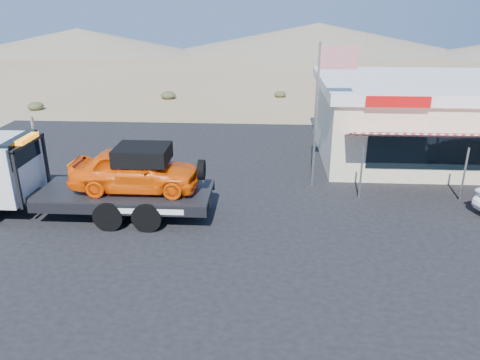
{
  "coord_description": "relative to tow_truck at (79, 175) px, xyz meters",
  "views": [
    {
      "loc": [
        2.71,
        -14.38,
        7.6
      ],
      "look_at": [
        1.79,
        1.22,
        1.5
      ],
      "focal_mm": 35.0,
      "sensor_mm": 36.0,
      "label": 1
    }
  ],
  "objects": [
    {
      "name": "ground",
      "position": [
        4.06,
        -1.12,
        -1.61
      ],
      "size": [
        120.0,
        120.0,
        0.0
      ],
      "primitive_type": "plane",
      "color": "#8D7150",
      "rests_on": "ground"
    },
    {
      "name": "distant_hills",
      "position": [
        -5.71,
        54.02,
        0.27
      ],
      "size": [
        126.0,
        48.0,
        4.2
      ],
      "color": "#726B59",
      "rests_on": "ground"
    },
    {
      "name": "flagpole",
      "position": [
        8.99,
        3.38,
        2.15
      ],
      "size": [
        1.55,
        0.1,
        6.0
      ],
      "color": "#99999E",
      "rests_on": "asphalt_lot"
    },
    {
      "name": "tow_truck",
      "position": [
        0.0,
        0.0,
        0.0
      ],
      "size": [
        8.96,
        2.66,
        3.0
      ],
      "color": "black",
      "rests_on": "asphalt_lot"
    },
    {
      "name": "asphalt_lot",
      "position": [
        6.06,
        1.88,
        -1.6
      ],
      "size": [
        32.0,
        24.0,
        0.02
      ],
      "primitive_type": "cube",
      "color": "black",
      "rests_on": "ground"
    },
    {
      "name": "jerky_store",
      "position": [
        14.56,
        7.85,
        0.38
      ],
      "size": [
        10.4,
        9.97,
        3.9
      ],
      "color": "#C5B695",
      "rests_on": "asphalt_lot"
    },
    {
      "name": "desert_scrub",
      "position": [
        -7.98,
        9.43,
        -1.33
      ],
      "size": [
        27.54,
        32.93,
        0.64
      ],
      "color": "#3A4022",
      "rests_on": "ground"
    }
  ]
}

